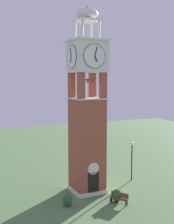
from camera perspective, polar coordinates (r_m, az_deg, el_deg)
ground at (r=28.89m, az=0.00°, el=-15.14°), size 80.00×80.00×0.00m
clock_tower at (r=27.09m, az=0.00°, el=-0.69°), size 3.34×3.34×17.20m
park_bench at (r=26.15m, az=6.31°, el=-16.40°), size 1.26×1.57×0.95m
lamp_post at (r=31.10m, az=8.78°, el=-8.14°), size 0.36×0.36×4.13m
trash_bin at (r=33.68m, az=0.51°, el=-11.25°), size 0.52×0.52×0.80m
shrub_near_entry at (r=26.55m, az=5.92°, el=-15.92°), size 0.94×0.94×1.07m
shrub_left_of_tower at (r=33.10m, az=1.77°, el=-11.70°), size 1.17×1.17×0.65m
shrub_behind_bench at (r=25.56m, az=-3.82°, el=-16.83°), size 0.81×0.81×1.05m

